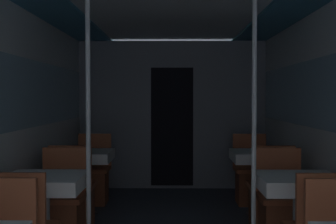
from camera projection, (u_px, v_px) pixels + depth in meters
name	position (u px, v px, depth m)	size (l,w,h in m)	color
wall_left	(2.00, 124.00, 3.97)	(0.05, 8.23, 2.24)	silver
bulkhead_far	(172.00, 115.00, 7.12)	(2.83, 0.09, 2.24)	slate
dining_table_left_1	(44.00, 187.00, 3.81)	(0.65, 0.65, 0.75)	#4C4C51
chair_left_far_1	(61.00, 214.00, 4.40)	(0.44, 0.44, 0.90)	brown
support_pole_left_1	(88.00, 131.00, 3.79)	(0.04, 0.04, 2.24)	silver
dining_table_left_2	(84.00, 159.00, 5.52)	(0.65, 0.65, 0.75)	#4C4C51
chair_left_near_2	(74.00, 201.00, 4.96)	(0.44, 0.44, 0.90)	brown
chair_left_far_2	(93.00, 181.00, 6.11)	(0.44, 0.44, 0.90)	brown
dining_table_right_1	(299.00, 188.00, 3.79)	(0.65, 0.65, 0.75)	#4C4C51
chair_right_far_1	(282.00, 215.00, 4.38)	(0.44, 0.44, 0.90)	brown
support_pole_right_1	(254.00, 131.00, 3.78)	(0.04, 0.04, 2.24)	silver
dining_table_right_2	(260.00, 160.00, 5.50)	(0.65, 0.65, 0.75)	#4C4C51
chair_right_near_2	(270.00, 201.00, 4.94)	(0.44, 0.44, 0.90)	brown
chair_right_far_2	(251.00, 182.00, 6.09)	(0.44, 0.44, 0.90)	brown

